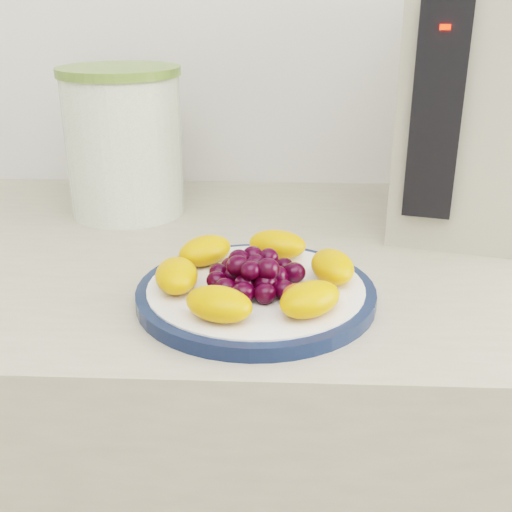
{
  "coord_description": "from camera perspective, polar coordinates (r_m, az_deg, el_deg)",
  "views": [
    {
      "loc": [
        0.01,
        0.45,
        1.2
      ],
      "look_at": [
        -0.02,
        1.05,
        0.95
      ],
      "focal_mm": 45.0,
      "sensor_mm": 36.0,
      "label": 1
    }
  ],
  "objects": [
    {
      "name": "appliance_panel",
      "position": [
        0.78,
        15.74,
        12.07
      ],
      "size": [
        0.06,
        0.03,
        0.24
      ],
      "primitive_type": "cube",
      "rotation": [
        0.0,
        0.0,
        -0.27
      ],
      "color": "black",
      "rests_on": "appliance_body"
    },
    {
      "name": "plate_face",
      "position": [
        0.66,
        0.0,
        -3.31
      ],
      "size": [
        0.22,
        0.22,
        0.02
      ],
      "primitive_type": "cylinder",
      "color": "white",
      "rests_on": "counter"
    },
    {
      "name": "appliance_led",
      "position": [
        0.75,
        16.47,
        18.93
      ],
      "size": [
        0.01,
        0.01,
        0.01
      ],
      "primitive_type": "cube",
      "rotation": [
        0.0,
        0.0,
        -0.27
      ],
      "color": "#FF0C05",
      "rests_on": "appliance_panel"
    },
    {
      "name": "appliance_body",
      "position": [
        0.91,
        19.21,
        12.81
      ],
      "size": [
        0.25,
        0.3,
        0.33
      ],
      "primitive_type": "cube",
      "rotation": [
        0.0,
        0.0,
        -0.27
      ],
      "color": "#A9A491",
      "rests_on": "counter"
    },
    {
      "name": "plate_rim",
      "position": [
        0.66,
        0.0,
        -3.39
      ],
      "size": [
        0.25,
        0.25,
        0.01
      ],
      "primitive_type": "cylinder",
      "color": "#101D3C",
      "rests_on": "counter"
    },
    {
      "name": "fruit_plate",
      "position": [
        0.65,
        0.09,
        -1.55
      ],
      "size": [
        0.21,
        0.21,
        0.04
      ],
      "color": "orange",
      "rests_on": "plate_face"
    },
    {
      "name": "canister",
      "position": [
        0.93,
        -11.61,
        9.52
      ],
      "size": [
        0.16,
        0.16,
        0.19
      ],
      "primitive_type": "cylinder",
      "rotation": [
        0.0,
        0.0,
        0.03
      ],
      "color": "#3D6619",
      "rests_on": "counter"
    },
    {
      "name": "canister_lid",
      "position": [
        0.91,
        -12.13,
        15.77
      ],
      "size": [
        0.17,
        0.17,
        0.01
      ],
      "primitive_type": "cylinder",
      "rotation": [
        0.0,
        0.0,
        0.03
      ],
      "color": "olive",
      "rests_on": "canister"
    }
  ]
}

